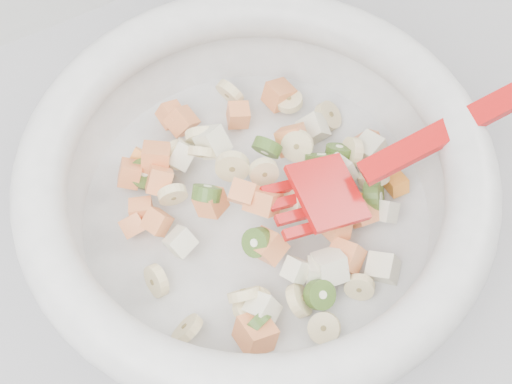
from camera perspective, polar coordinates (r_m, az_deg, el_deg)
mixing_bowl at (r=0.55m, az=0.07°, el=0.46°), size 0.44×0.36×0.12m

